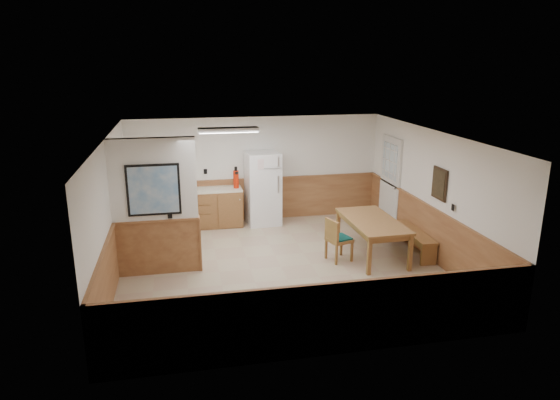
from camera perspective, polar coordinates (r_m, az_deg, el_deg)
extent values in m
plane|color=tan|center=(9.55, 0.11, -7.63)|extent=(6.00, 6.00, 0.00)
cube|color=white|center=(8.85, 0.12, 7.38)|extent=(6.00, 6.00, 0.02)
cube|color=white|center=(11.98, -2.78, 3.54)|extent=(6.00, 0.02, 2.50)
cube|color=white|center=(10.14, 16.97, 0.56)|extent=(0.02, 6.00, 2.50)
cube|color=white|center=(9.03, -18.87, -1.46)|extent=(0.02, 6.00, 2.50)
cube|color=#AA7344|center=(12.15, -2.72, 0.06)|extent=(6.00, 0.04, 1.00)
cube|color=#AA7344|center=(10.34, 16.54, -3.46)|extent=(0.04, 6.00, 1.00)
cube|color=#AA7344|center=(9.27, -18.34, -5.88)|extent=(0.04, 6.00, 1.00)
cube|color=white|center=(9.02, -14.29, 2.20)|extent=(1.50, 0.15, 1.50)
cube|color=#AA7344|center=(9.39, -13.77, -5.23)|extent=(1.50, 0.17, 1.00)
cube|color=black|center=(8.97, -14.25, 1.13)|extent=(0.92, 0.03, 0.92)
cube|color=silver|center=(8.95, -14.25, 1.10)|extent=(0.84, 0.01, 0.84)
cube|color=brown|center=(11.77, -7.79, -0.95)|extent=(1.40, 0.60, 0.86)
cube|color=brown|center=(11.78, -14.94, -1.34)|extent=(0.06, 0.60, 0.86)
cube|color=brown|center=(11.75, -11.34, -1.14)|extent=(0.06, 0.60, 0.86)
cube|color=beige|center=(11.63, -9.83, 1.07)|extent=(2.20, 0.60, 0.04)
cube|color=beige|center=(11.90, -9.90, 1.75)|extent=(2.20, 0.02, 0.10)
cube|color=silver|center=(11.83, 12.46, 1.90)|extent=(0.05, 1.02, 2.15)
cube|color=silver|center=(11.82, 12.41, 1.89)|extent=(0.04, 0.90, 2.05)
cube|color=silver|center=(11.70, 12.45, 4.38)|extent=(0.02, 0.76, 0.80)
cube|color=silver|center=(11.78, -12.97, 4.42)|extent=(0.80, 0.03, 1.00)
cube|color=silver|center=(11.76, -12.97, 4.41)|extent=(0.70, 0.01, 0.90)
cube|color=black|center=(9.80, 17.77, 1.79)|extent=(0.03, 0.50, 0.60)
cube|color=black|center=(9.79, 17.67, 1.78)|extent=(0.01, 0.42, 0.52)
cube|color=silver|center=(10.01, -5.93, 8.00)|extent=(1.20, 0.30, 0.08)
cube|color=white|center=(10.02, -5.92, 7.75)|extent=(1.15, 0.25, 0.01)
cube|color=white|center=(11.73, -1.98, 1.33)|extent=(0.81, 0.75, 1.72)
cube|color=silver|center=(11.28, -0.18, 4.43)|extent=(0.03, 0.02, 0.22)
cube|color=silver|center=(11.40, -0.18, 1.80)|extent=(0.03, 0.02, 0.41)
cube|color=#AC673F|center=(9.99, 10.53, -2.37)|extent=(0.96, 1.87, 0.05)
cube|color=#AC673F|center=(10.01, 10.50, -2.78)|extent=(0.85, 1.77, 0.10)
cube|color=#AC673F|center=(9.22, 10.16, -6.41)|extent=(0.07, 0.07, 0.70)
cube|color=#AC673F|center=(10.73, 6.66, -3.02)|extent=(0.07, 0.07, 0.70)
cube|color=#AC673F|center=(9.55, 14.66, -5.90)|extent=(0.07, 0.07, 0.70)
cube|color=#AC673F|center=(11.02, 10.63, -2.70)|extent=(0.07, 0.07, 0.70)
cube|color=#AC673F|center=(10.47, 15.08, -3.55)|extent=(0.38, 1.51, 0.05)
cube|color=#AC673F|center=(9.97, 16.76, -6.06)|extent=(0.31, 0.07, 0.40)
cube|color=#AC673F|center=(11.13, 13.42, -3.48)|extent=(0.31, 0.07, 0.40)
cube|color=#AC673F|center=(9.77, 6.79, -4.53)|extent=(0.52, 0.52, 0.06)
cube|color=#0E463F|center=(9.75, 6.79, -4.29)|extent=(0.47, 0.47, 0.03)
cube|color=#AC673F|center=(9.59, 5.95, -3.43)|extent=(0.17, 0.42, 0.40)
cube|color=#0E463F|center=(9.50, 5.05, -3.61)|extent=(0.12, 0.35, 0.34)
cube|color=#AC673F|center=(9.61, 6.47, -6.30)|extent=(0.05, 0.05, 0.39)
cube|color=#AC673F|center=(9.89, 5.29, -5.62)|extent=(0.05, 0.05, 0.39)
cube|color=#AC673F|center=(9.81, 8.21, -5.90)|extent=(0.05, 0.05, 0.39)
cube|color=#AC673F|center=(10.08, 7.00, -5.25)|extent=(0.05, 0.05, 0.39)
cylinder|color=red|center=(11.61, -5.04, 2.37)|extent=(0.14, 0.14, 0.41)
cylinder|color=black|center=(11.55, -5.07, 3.58)|extent=(0.07, 0.07, 0.09)
cylinder|color=#178126|center=(11.63, -13.72, 1.43)|extent=(0.07, 0.07, 0.19)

